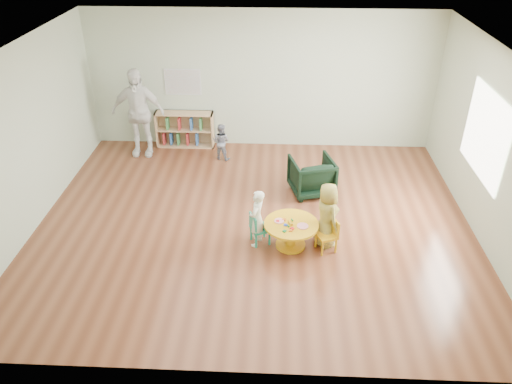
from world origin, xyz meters
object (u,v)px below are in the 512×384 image
bookshelf (185,129)px  adult_caretaker (138,113)px  armchair (312,176)px  child_left (257,218)px  toddler (221,142)px  activity_table (291,230)px  child_right (327,215)px  kid_chair_left (258,228)px  kid_chair_right (329,234)px

bookshelf → adult_caretaker: bearing=-151.9°
armchair → child_left: bearing=45.2°
toddler → bookshelf: bearing=-17.6°
activity_table → child_right: child_right is taller
activity_table → child_right: bearing=8.1°
bookshelf → child_right: size_ratio=1.15×
child_left → child_right: child_right is taller
kid_chair_left → adult_caretaker: adult_caretaker is taller
kid_chair_right → armchair: (-0.18, 1.68, 0.05)m
kid_chair_right → toddler: bearing=11.4°
child_left → adult_caretaker: size_ratio=0.52×
bookshelf → activity_table: bearing=-57.7°
armchair → child_right: 1.57m
child_right → toddler: bearing=9.6°
activity_table → kid_chair_left: kid_chair_left is taller
armchair → kid_chair_right: bearing=80.7°
kid_chair_left → bookshelf: bearing=-176.5°
kid_chair_right → armchair: 1.69m
kid_chair_right → armchair: armchair is taller
kid_chair_left → child_right: (1.02, 0.02, 0.25)m
child_left → toddler: (-0.85, 2.84, -0.09)m
child_right → armchair: bearing=-19.2°
child_left → toddler: size_ratio=1.24×
kid_chair_left → bookshelf: bookshelf is taller
toddler → adult_caretaker: (-1.65, 0.16, 0.52)m
kid_chair_left → child_left: size_ratio=0.55×
bookshelf → toddler: 1.03m
activity_table → kid_chair_left: (-0.50, 0.06, -0.01)m
child_right → kid_chair_right: bearing=172.4°
kid_chair_right → toddler: size_ratio=0.70×
toddler → armchair: bearing=162.2°
activity_table → bookshelf: (-2.20, 3.47, 0.08)m
kid_chair_right → toddler: (-1.92, 2.93, 0.09)m
kid_chair_right → bookshelf: size_ratio=0.44×
armchair → toddler: size_ratio=0.98×
kid_chair_left → adult_caretaker: 3.95m
child_right → kid_chair_left: bearing=66.7°
kid_chair_left → bookshelf: (-1.70, 3.41, 0.09)m
kid_chair_right → child_right: (-0.04, 0.13, 0.24)m
activity_table → bookshelf: bookshelf is taller
kid_chair_left → toddler: bearing=174.1°
child_left → child_right: size_ratio=0.89×
kid_chair_left → toddler: 2.95m
activity_table → child_left: child_left is taller
armchair → adult_caretaker: size_ratio=0.41×
bookshelf → armchair: size_ratio=1.64×
kid_chair_left → kid_chair_right: size_ratio=0.98×
kid_chair_left → child_left: 0.19m
bookshelf → adult_caretaker: size_ratio=0.67×
bookshelf → toddler: bearing=-35.5°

